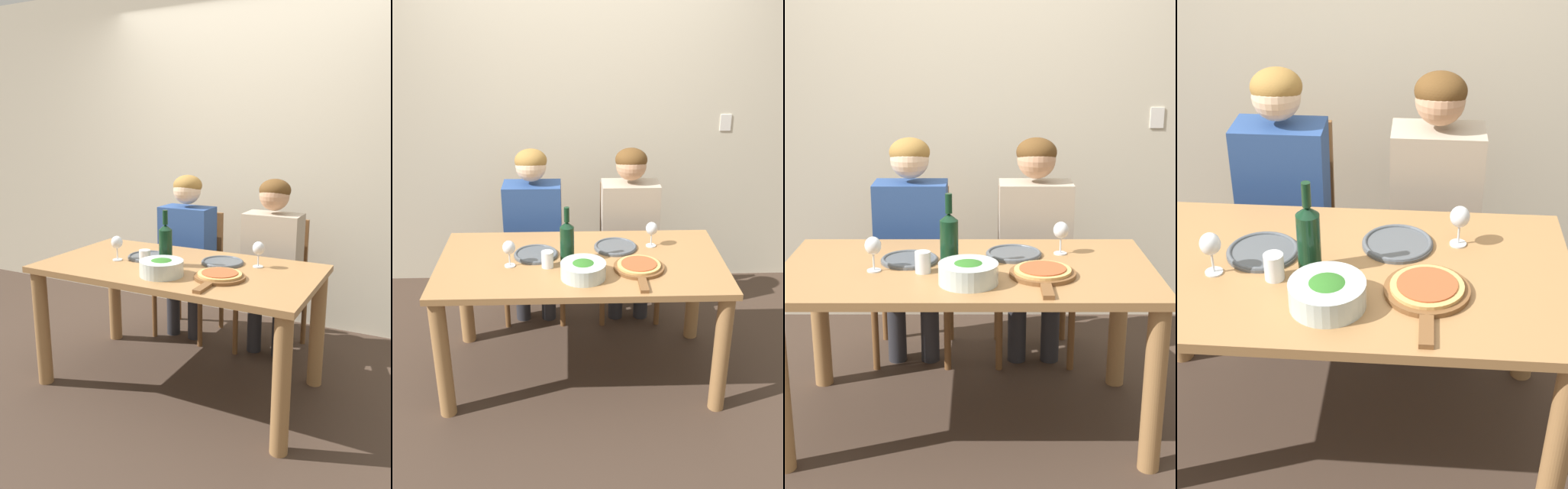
% 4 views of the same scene
% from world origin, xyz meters
% --- Properties ---
extents(ground_plane, '(40.00, 40.00, 0.00)m').
position_xyz_m(ground_plane, '(0.00, 0.00, 0.00)').
color(ground_plane, '#3D2D23').
extents(back_wall, '(10.00, 0.06, 2.70)m').
position_xyz_m(back_wall, '(0.00, 1.30, 1.35)').
color(back_wall, beige).
rests_on(back_wall, ground).
extents(dining_table, '(1.61, 0.85, 0.75)m').
position_xyz_m(dining_table, '(0.00, 0.00, 0.61)').
color(dining_table, '#9E7042').
rests_on(dining_table, ground).
extents(chair_left, '(0.42, 0.42, 0.92)m').
position_xyz_m(chair_left, '(-0.31, 0.79, 0.49)').
color(chair_left, brown).
rests_on(chair_left, ground).
extents(chair_right, '(0.42, 0.42, 0.92)m').
position_xyz_m(chair_right, '(0.35, 0.79, 0.49)').
color(chair_right, brown).
rests_on(chair_right, ground).
extents(person_woman, '(0.47, 0.51, 1.21)m').
position_xyz_m(person_woman, '(-0.31, 0.67, 0.73)').
color(person_woman, '#28282D').
rests_on(person_woman, ground).
extents(person_man, '(0.47, 0.51, 1.21)m').
position_xyz_m(person_man, '(0.35, 0.67, 0.73)').
color(person_man, '#28282D').
rests_on(person_man, ground).
extents(wine_bottle, '(0.08, 0.08, 0.33)m').
position_xyz_m(wine_bottle, '(-0.08, -0.02, 0.88)').
color(wine_bottle, black).
rests_on(wine_bottle, dining_table).
extents(broccoli_bowl, '(0.24, 0.24, 0.09)m').
position_xyz_m(broccoli_bowl, '(0.01, -0.21, 0.79)').
color(broccoli_bowl, silver).
rests_on(broccoli_bowl, dining_table).
extents(dinner_plate_left, '(0.25, 0.25, 0.02)m').
position_xyz_m(dinner_plate_left, '(-0.26, 0.07, 0.76)').
color(dinner_plate_left, '#4C5156').
rests_on(dinner_plate_left, dining_table).
extents(dinner_plate_right, '(0.25, 0.25, 0.02)m').
position_xyz_m(dinner_plate_right, '(0.21, 0.16, 0.76)').
color(dinner_plate_right, '#4C5156').
rests_on(dinner_plate_right, dining_table).
extents(pizza_on_board, '(0.28, 0.42, 0.04)m').
position_xyz_m(pizza_on_board, '(0.31, -0.13, 0.77)').
color(pizza_on_board, brown).
rests_on(pizza_on_board, dining_table).
extents(wine_glass_left, '(0.07, 0.07, 0.15)m').
position_xyz_m(wine_glass_left, '(-0.39, -0.06, 0.85)').
color(wine_glass_left, silver).
rests_on(wine_glass_left, dining_table).
extents(wine_glass_right, '(0.07, 0.07, 0.15)m').
position_xyz_m(wine_glass_right, '(0.42, 0.19, 0.85)').
color(wine_glass_right, silver).
rests_on(wine_glass_right, dining_table).
extents(water_tumbler, '(0.07, 0.07, 0.09)m').
position_xyz_m(water_tumbler, '(-0.19, -0.07, 0.80)').
color(water_tumbler, silver).
rests_on(water_tumbler, dining_table).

